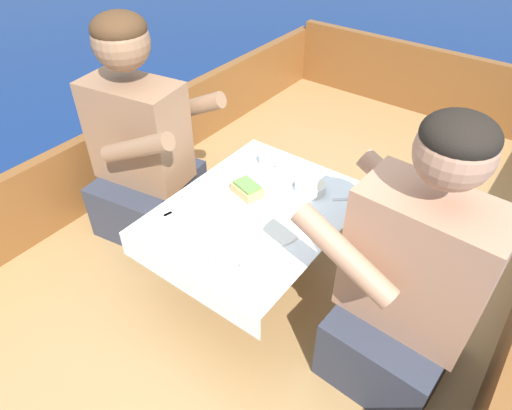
{
  "coord_description": "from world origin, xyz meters",
  "views": [
    {
      "loc": [
        0.78,
        -1.04,
        1.71
      ],
      "look_at": [
        0.0,
        0.01,
        0.64
      ],
      "focal_mm": 32.0,
      "sensor_mm": 36.0,
      "label": 1
    }
  ],
  "objects": [
    {
      "name": "utensil_spoon_port",
      "position": [
        -0.24,
        0.23,
        0.62
      ],
      "size": [
        0.16,
        0.08,
        0.01
      ],
      "rotation": [
        0.0,
        0.0,
        2.73
      ],
      "color": "silver",
      "rests_on": "cockpit_table"
    },
    {
      "name": "sandwich",
      "position": [
        -0.08,
        0.05,
        0.65
      ],
      "size": [
        0.14,
        0.11,
        0.05
      ],
      "rotation": [
        0.0,
        0.0,
        -0.27
      ],
      "color": "tan",
      "rests_on": "plate_sandwich"
    },
    {
      "name": "bow_coaming",
      "position": [
        0.0,
        1.84,
        0.47
      ],
      "size": [
        1.82,
        0.06,
        0.42
      ],
      "primitive_type": "cube",
      "color": "brown",
      "rests_on": "boat_deck"
    },
    {
      "name": "coffee_cup_port",
      "position": [
        -0.14,
        0.27,
        0.65
      ],
      "size": [
        0.1,
        0.07,
        0.05
      ],
      "color": "silver",
      "rests_on": "cockpit_table"
    },
    {
      "name": "person_port",
      "position": [
        -0.61,
        0.0,
        0.66
      ],
      "size": [
        0.57,
        0.51,
        0.97
      ],
      "rotation": [
        0.0,
        0.0,
        0.17
      ],
      "color": "#333847",
      "rests_on": "boat_deck"
    },
    {
      "name": "ground_plane",
      "position": [
        0.0,
        0.0,
        0.0
      ],
      "size": [
        60.0,
        60.0,
        0.0
      ],
      "primitive_type": "plane",
      "color": "navy"
    },
    {
      "name": "utensil_spoon_starboard",
      "position": [
        -0.07,
        0.24,
        0.62
      ],
      "size": [
        0.17,
        0.05,
        0.01
      ],
      "rotation": [
        0.0,
        0.0,
        2.91
      ],
      "color": "silver",
      "rests_on": "cockpit_table"
    },
    {
      "name": "plate_sandwich",
      "position": [
        -0.08,
        0.05,
        0.62
      ],
      "size": [
        0.19,
        0.19,
        0.01
      ],
      "color": "silver",
      "rests_on": "cockpit_table"
    },
    {
      "name": "plate_bread",
      "position": [
        0.11,
        -0.04,
        0.62
      ],
      "size": [
        0.21,
        0.21,
        0.01
      ],
      "color": "silver",
      "rests_on": "cockpit_table"
    },
    {
      "name": "utensil_fork_port",
      "position": [
        -0.25,
        -0.26,
        0.62
      ],
      "size": [
        0.05,
        0.17,
        0.0
      ],
      "rotation": [
        0.0,
        0.0,
        1.34
      ],
      "color": "silver",
      "rests_on": "cockpit_table"
    },
    {
      "name": "bowl_center_far",
      "position": [
        -0.05,
        -0.27,
        0.64
      ],
      "size": [
        0.15,
        0.15,
        0.04
      ],
      "color": "silver",
      "rests_on": "cockpit_table"
    },
    {
      "name": "utensil_knife_starboard",
      "position": [
        0.27,
        0.28,
        0.62
      ],
      "size": [
        0.14,
        0.12,
        0.0
      ],
      "rotation": [
        0.0,
        0.0,
        0.71
      ],
      "color": "silver",
      "rests_on": "cockpit_table"
    },
    {
      "name": "boat_deck",
      "position": [
        0.0,
        0.0,
        0.13
      ],
      "size": [
        1.94,
        3.75,
        0.26
      ],
      "primitive_type": "cube",
      "color": "#A87F4C",
      "rests_on": "ground_plane"
    },
    {
      "name": "cockpit_table",
      "position": [
        0.0,
        0.01,
        0.58
      ],
      "size": [
        0.62,
        0.79,
        0.36
      ],
      "color": "#B2B2B7",
      "rests_on": "boat_deck"
    },
    {
      "name": "bowl_starboard_near",
      "position": [
        -0.2,
        -0.08,
        0.64
      ],
      "size": [
        0.14,
        0.14,
        0.04
      ],
      "color": "silver",
      "rests_on": "cockpit_table"
    },
    {
      "name": "gunwale_port",
      "position": [
        -0.94,
        0.0,
        0.44
      ],
      "size": [
        0.06,
        3.75,
        0.37
      ],
      "primitive_type": "cube",
      "color": "brown",
      "rests_on": "boat_deck"
    },
    {
      "name": "utensil_spoon_center",
      "position": [
        -0.17,
        -0.22,
        0.62
      ],
      "size": [
        0.04,
        0.17,
        0.01
      ],
      "rotation": [
        0.0,
        0.0,
        1.7
      ],
      "color": "silver",
      "rests_on": "cockpit_table"
    },
    {
      "name": "bowl_port_near",
      "position": [
        0.1,
        0.22,
        0.64
      ],
      "size": [
        0.12,
        0.12,
        0.04
      ],
      "color": "silver",
      "rests_on": "cockpit_table"
    },
    {
      "name": "person_starboard",
      "position": [
        0.61,
        -0.03,
        0.64
      ],
      "size": [
        0.54,
        0.46,
        0.96
      ],
      "rotation": [
        0.0,
        0.0,
        3.09
      ],
      "color": "#333847",
      "rests_on": "boat_deck"
    },
    {
      "name": "coffee_cup_starboard",
      "position": [
        0.1,
        -0.28,
        0.65
      ],
      "size": [
        0.1,
        0.07,
        0.05
      ],
      "color": "silver",
      "rests_on": "cockpit_table"
    },
    {
      "name": "gunwale_starboard",
      "position": [
        0.94,
        0.0,
        0.44
      ],
      "size": [
        0.06,
        3.75,
        0.37
      ],
      "primitive_type": "cube",
      "color": "brown",
      "rests_on": "boat_deck"
    }
  ]
}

